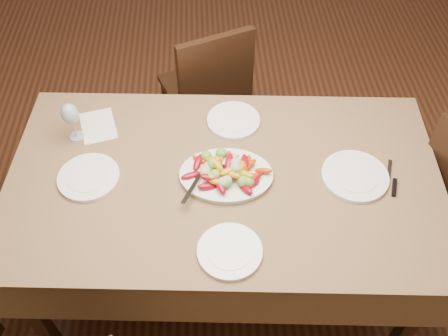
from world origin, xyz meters
TOP-DOWN VIEW (x-y plane):
  - floor at (0.00, 0.00)m, footprint 6.00×6.00m
  - dining_table at (0.24, -0.15)m, footprint 1.91×1.17m
  - chair_far at (0.17, 0.76)m, footprint 0.54×0.54m
  - serving_platter at (0.25, -0.15)m, footprint 0.40×0.31m
  - roasted_vegetables at (0.25, -0.15)m, footprint 0.33×0.23m
  - serving_spoon at (0.19, -0.19)m, footprint 0.28×0.17m
  - plate_left at (-0.32, -0.13)m, footprint 0.26×0.26m
  - plate_right at (0.79, -0.18)m, footprint 0.28×0.28m
  - plate_far at (0.30, 0.18)m, footprint 0.25×0.25m
  - plate_near at (0.25, -0.51)m, footprint 0.25×0.25m
  - wine_glass at (-0.41, 0.12)m, footprint 0.08×0.08m
  - menu_card at (-0.32, 0.19)m, footprint 0.20×0.24m
  - table_knife at (0.95, -0.20)m, footprint 0.08×0.19m

SIDE VIEW (x-z plane):
  - floor at x=0.00m, z-range 0.00..0.00m
  - dining_table at x=0.24m, z-range 0.00..0.76m
  - chair_far at x=0.17m, z-range 0.00..0.95m
  - menu_card at x=-0.32m, z-range 0.76..0.76m
  - table_knife at x=0.95m, z-range 0.76..0.77m
  - plate_left at x=-0.32m, z-range 0.76..0.78m
  - plate_right at x=0.79m, z-range 0.76..0.78m
  - plate_far at x=0.30m, z-range 0.76..0.78m
  - plate_near at x=0.25m, z-range 0.76..0.78m
  - serving_platter at x=0.25m, z-range 0.76..0.78m
  - serving_spoon at x=0.19m, z-range 0.79..0.82m
  - roasted_vegetables at x=0.25m, z-range 0.78..0.87m
  - wine_glass at x=-0.41m, z-range 0.76..0.96m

